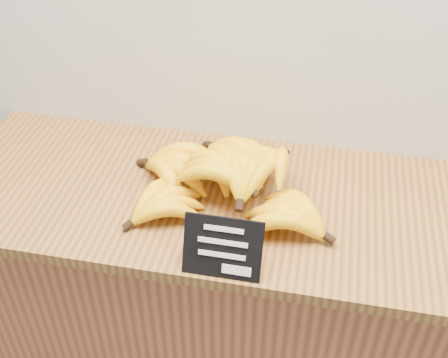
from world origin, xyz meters
TOP-DOWN VIEW (x-y plane):
  - counter at (0.19, 2.75)m, footprint 1.37×0.50m
  - counter_top at (0.19, 2.75)m, footprint 1.40×0.54m
  - chalkboard_sign at (0.22, 2.52)m, footprint 0.16×0.06m
  - banana_pile at (0.18, 2.75)m, footprint 0.50×0.46m

SIDE VIEW (x-z plane):
  - counter at x=0.19m, z-range 0.00..0.90m
  - counter_top at x=0.19m, z-range 0.90..0.93m
  - banana_pile at x=0.18m, z-range 0.92..1.05m
  - chalkboard_sign at x=0.22m, z-range 0.93..1.05m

